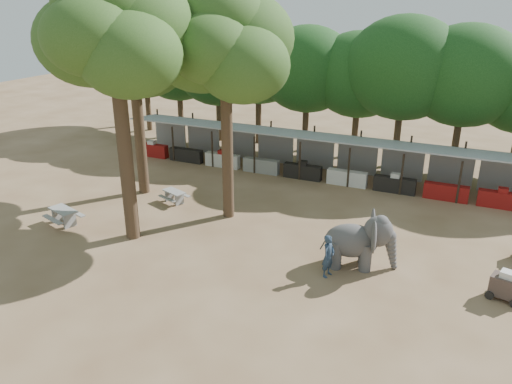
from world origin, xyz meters
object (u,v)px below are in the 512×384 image
at_px(cart_front, 506,286).
at_px(elephant, 360,241).
at_px(handler, 328,256).
at_px(picnic_table_near, 64,214).
at_px(yard_tree_back, 224,44).
at_px(yard_tree_center, 113,32).
at_px(picnic_table_far, 174,195).
at_px(yard_tree_left, 132,45).

bearing_deg(cart_front, elephant, -166.73).
distance_m(handler, picnic_table_near, 13.36).
distance_m(yard_tree_back, elephant, 10.78).
height_order(picnic_table_near, cart_front, cart_front).
xyz_separation_m(elephant, cart_front, (5.57, -0.23, -0.60)).
xyz_separation_m(yard_tree_center, cart_front, (16.03, 1.26, -8.63)).
relative_size(elephant, cart_front, 2.33).
relative_size(yard_tree_center, picnic_table_far, 7.14).
distance_m(elephant, picnic_table_near, 14.45).
bearing_deg(yard_tree_left, cart_front, -11.12).
distance_m(yard_tree_left, elephant, 15.58).
bearing_deg(picnic_table_far, handler, -1.79).
distance_m(yard_tree_left, handler, 15.26).
bearing_deg(picnic_table_far, yard_tree_back, 17.34).
bearing_deg(yard_tree_back, picnic_table_near, -146.94).
relative_size(yard_tree_center, cart_front, 8.80).
height_order(handler, picnic_table_near, handler).
distance_m(yard_tree_back, cart_front, 15.52).
bearing_deg(handler, yard_tree_left, 82.73).
distance_m(yard_tree_left, yard_tree_back, 6.09).
bearing_deg(picnic_table_near, cart_front, 21.82).
xyz_separation_m(yard_tree_back, elephant, (7.46, -2.51, -7.36)).
relative_size(picnic_table_near, picnic_table_far, 1.16).
relative_size(elephant, picnic_table_near, 1.63).
bearing_deg(yard_tree_left, picnic_table_near, -98.75).
height_order(yard_tree_center, yard_tree_back, yard_tree_center).
relative_size(yard_tree_center, elephant, 3.78).
height_order(elephant, picnic_table_far, elephant).
height_order(yard_tree_back, picnic_table_far, yard_tree_back).
relative_size(yard_tree_left, yard_tree_back, 0.97).
distance_m(yard_tree_center, picnic_table_near, 9.50).
bearing_deg(yard_tree_left, picnic_table_far, -17.70).
relative_size(yard_tree_center, yard_tree_back, 1.06).
distance_m(handler, picnic_table_far, 10.68).
relative_size(yard_tree_left, handler, 6.14).
xyz_separation_m(yard_tree_left, yard_tree_back, (6.00, -1.00, 0.34)).
bearing_deg(picnic_table_far, picnic_table_near, -106.58).
distance_m(picnic_table_near, picnic_table_far, 5.77).
relative_size(handler, cart_front, 1.31).
height_order(elephant, cart_front, elephant).
height_order(yard_tree_left, handler, yard_tree_left).
xyz_separation_m(handler, picnic_table_far, (-9.89, 3.99, -0.46)).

